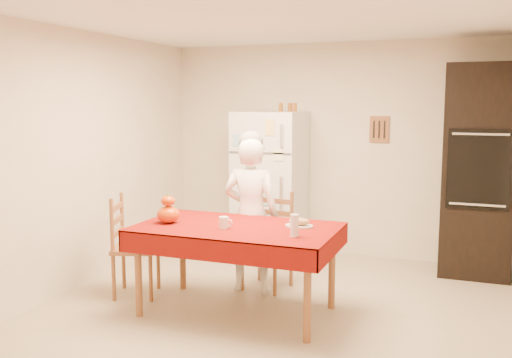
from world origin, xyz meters
The scene contains 17 objects.
floor centered at (0.00, 0.00, 0.00)m, with size 4.50×4.50×0.00m, color tan.
room_shell centered at (0.00, 0.00, 1.62)m, with size 4.02×4.52×2.51m.
refrigerator centered at (-0.65, 1.88, 0.85)m, with size 0.75×0.74×1.70m.
oven_cabinet centered at (1.63, 1.93, 1.10)m, with size 0.70×0.62×2.20m.
dining_table centered at (-0.28, 0.00, 0.69)m, with size 1.70×1.00×0.76m.
chair_far centered at (-0.25, 0.77, 0.51)m, with size 0.48×0.46×0.95m.
chair_left centered at (-1.40, 0.05, 0.51)m, with size 0.52×0.53×0.95m.
seated_woman centered at (-0.38, 0.58, 0.74)m, with size 0.54×0.36×1.49m, color white.
coffee_mug centered at (-0.34, -0.13, 0.81)m, with size 0.08×0.08×0.10m, color white.
pumpkin_lower centered at (-0.89, -0.10, 0.84)m, with size 0.20×0.20×0.15m, color #CC3404.
pumpkin_upper centered at (-0.89, -0.10, 0.96)m, with size 0.12×0.12×0.09m, color #DE4805.
wine_glass centered at (0.29, -0.19, 0.85)m, with size 0.07×0.07×0.18m, color white.
bread_plate centered at (0.23, 0.15, 0.77)m, with size 0.24×0.24×0.02m, color silver.
bread_loaf centered at (0.23, 0.15, 0.81)m, with size 0.18×0.10×0.06m, color #A77852.
spice_jar_left centered at (-0.54, 1.93, 1.75)m, with size 0.05×0.05×0.10m, color brown.
spice_jar_mid centered at (-0.43, 1.93, 1.75)m, with size 0.05×0.05×0.10m, color brown.
spice_jar_right centered at (-0.37, 1.93, 1.75)m, with size 0.05×0.05×0.10m, color #97511B.
Camera 1 is at (1.59, -4.38, 1.81)m, focal length 40.00 mm.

